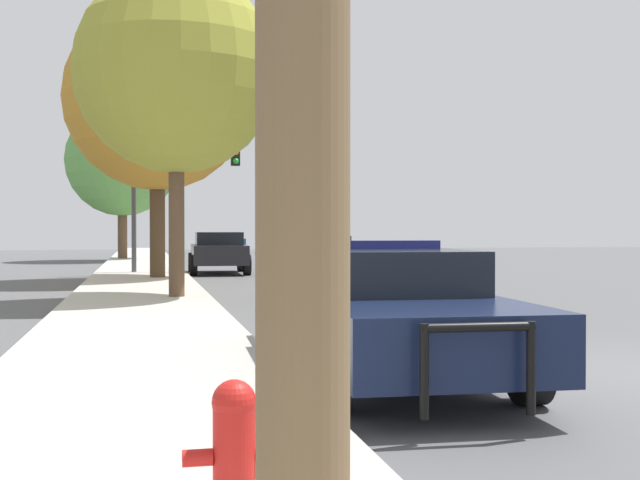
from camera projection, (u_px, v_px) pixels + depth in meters
name	position (u px, v px, depth m)	size (l,w,h in m)	color
ground_plane	(618.00, 373.00, 8.70)	(110.00, 110.00, 0.00)	#565659
sidewalk_left	(137.00, 387.00, 7.59)	(3.00, 110.00, 0.13)	#BCB7AD
police_car	(384.00, 307.00, 8.59)	(2.22, 5.36, 1.44)	#141E3D
fire_hydrant	(234.00, 449.00, 3.84)	(0.49, 0.21, 0.71)	red
traffic_light	(179.00, 174.00, 27.11)	(3.64, 0.35, 4.67)	#424247
car_background_oncoming	(325.00, 251.00, 30.74)	(2.17, 4.33, 1.31)	#B7B7BC
car_background_midblock	(218.00, 251.00, 28.13)	(2.14, 4.03, 1.46)	black
car_background_distant	(229.00, 242.00, 53.57)	(1.93, 4.71, 1.35)	navy
tree_sidewalk_near	(176.00, 72.00, 17.00)	(4.33, 4.33, 6.95)	brown
tree_sidewalk_mid	(157.00, 99.00, 23.85)	(5.51, 5.51, 8.10)	#4C3823
tree_sidewalk_far	(122.00, 160.00, 39.17)	(5.48, 5.48, 7.56)	brown
traffic_cone	(302.00, 432.00, 4.55)	(0.33, 0.33, 0.56)	orange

